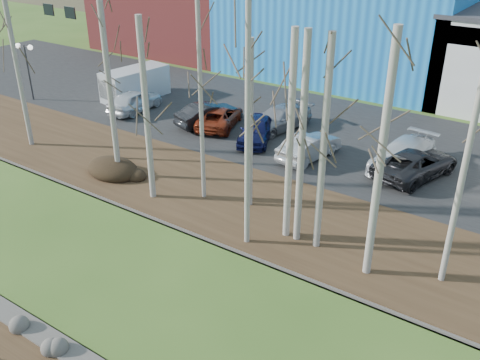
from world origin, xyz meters
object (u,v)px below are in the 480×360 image
Objects in this scene: car_2 at (220,117)px; car_4 at (257,130)px; car_3 at (279,118)px; car_6 at (416,163)px; car_7 at (403,155)px; car_0 at (135,101)px; van_grey at (133,84)px; street_lamp at (26,56)px; car_5 at (309,146)px; car_1 at (209,114)px.

car_2 is 3.47m from car_4.
car_6 is at bearing 1.76° from car_3.
car_6 reaches higher than car_2.
car_3 is 8.75m from car_7.
car_0 is 0.85× the size of van_grey.
car_0 is 19.82m from car_6.
car_0 reaches higher than car_7.
van_grey is at bearing -174.74° from car_7.
car_0 is at bearing -152.41° from car_3.
street_lamp reaches higher than car_2.
car_0 reaches higher than car_5.
van_grey is (-21.91, 1.06, 0.38)m from car_6.
car_6 is (19.79, 0.98, -0.03)m from car_0.
car_3 is at bearing 178.43° from car_7.
car_6 is at bearing -16.43° from car_4.
car_0 is 6.83m from car_2.
car_7 is at bearing -12.43° from car_4.
car_5 is at bearing -1.06° from van_grey.
street_lamp is 0.92× the size of car_0.
car_7 is (-0.91, 0.55, 0.03)m from car_6.
car_5 is at bearing -1.82° from street_lamp.
car_0 is at bearing 9.00° from street_lamp.
car_0 reaches higher than car_1.
car_6 is at bearing -159.70° from car_5.
car_1 is at bearing -3.75° from car_2.
car_1 is 1.02× the size of car_4.
car_7 is 21.01m from van_grey.
street_lamp is 0.78× the size of car_7.
van_grey reaches higher than car_7.
van_grey is at bearing 9.70° from car_1.
car_4 is at bearing -164.88° from car_7.
car_7 reaches higher than car_2.
car_3 is at bearing -171.95° from car_2.
car_6 is 1.01× the size of car_7.
car_7 is (27.14, 3.98, -2.51)m from street_lamp.
van_grey is (-2.12, 2.03, 0.35)m from car_0.
car_1 is 0.95× the size of car_2.
car_0 reaches higher than car_3.
car_5 is (7.26, -1.23, 0.07)m from car_2.
van_grey reaches higher than car_1.
car_1 is at bearing 17.37° from car_6.
car_1 is (5.99, 0.80, -0.03)m from car_0.
car_7 is (4.86, 1.74, 0.04)m from car_5.
car_4 is (4.15, -0.58, 0.01)m from car_1.
car_3 is at bearing -169.74° from car_0.
car_1 is 13.81m from car_6.
car_3 is 4.84m from car_5.
car_4 reaches higher than car_1.
street_lamp is at bearing 167.38° from car_4.
car_7 reaches higher than car_1.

